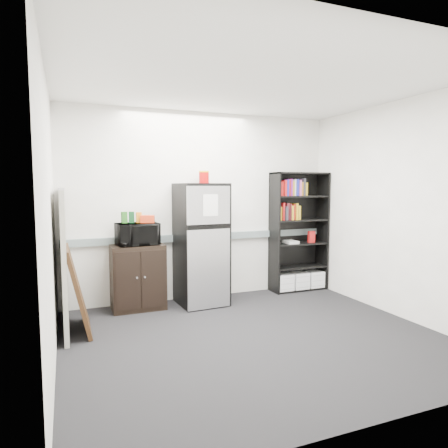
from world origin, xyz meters
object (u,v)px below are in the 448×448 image
Objects in this scene: refrigerator at (201,244)px; cubicle_partition at (64,259)px; microwave at (137,234)px; bookshelf at (299,233)px; cabinet at (138,277)px.

cubicle_partition is at bearing -172.72° from refrigerator.
microwave is 0.31× the size of refrigerator.
bookshelf is at bearing 1.33° from refrigerator.
cabinet is 0.52× the size of refrigerator.
bookshelf is 2.57m from cabinet.
cubicle_partition is 1.87× the size of cabinet.
cubicle_partition is at bearing -162.06° from microwave.
bookshelf is 1.10× the size of refrigerator.
microwave is at bearing -178.18° from bookshelf.
bookshelf reaches higher than microwave.
microwave is at bearing -90.00° from cabinet.
refrigerator is (1.77, 0.34, 0.03)m from cubicle_partition.
cubicle_partition is 1.06m from cabinet.
cabinet is (-2.53, -0.06, -0.48)m from bookshelf.
cubicle_partition is at bearing -154.97° from cabinet.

